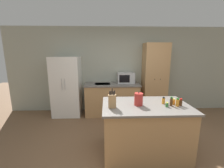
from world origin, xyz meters
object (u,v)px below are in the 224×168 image
pantry_cabinet (154,79)px  spice_bottle_green_herb (174,102)px  spice_bottle_pale_salt (163,101)px  microwave (126,78)px  kettle (139,99)px  spice_bottle_short_red (177,102)px  spice_bottle_orange_cap (181,102)px  knife_block (112,101)px  spice_bottle_tall_dark (167,105)px  refrigerator (67,86)px  spice_bottle_amber_oil (171,102)px

pantry_cabinet → spice_bottle_green_herb: (-0.26, -1.90, -0.07)m
spice_bottle_pale_salt → microwave: bearing=102.9°
spice_bottle_pale_salt → kettle: size_ratio=0.52×
kettle → microwave: bearing=89.2°
spice_bottle_short_red → spice_bottle_orange_cap: (0.07, 0.02, -0.01)m
knife_block → spice_bottle_pale_salt: 0.95m
knife_block → spice_bottle_tall_dark: knife_block is taller
spice_bottle_green_herb → kettle: (-0.63, -0.01, 0.06)m
spice_bottle_short_red → spice_bottle_green_herb: 0.10m
spice_bottle_short_red → spice_bottle_pale_salt: spice_bottle_short_red is taller
refrigerator → microwave: refrigerator is taller
microwave → spice_bottle_pale_salt: (0.44, -1.92, -0.10)m
pantry_cabinet → spice_bottle_short_red: size_ratio=14.44×
spice_bottle_green_herb → spice_bottle_pale_salt: spice_bottle_pale_salt is taller
refrigerator → spice_bottle_amber_oil: size_ratio=10.65×
spice_bottle_orange_cap → kettle: bearing=175.0°
spice_bottle_tall_dark → spice_bottle_short_red: size_ratio=0.57×
pantry_cabinet → spice_bottle_tall_dark: size_ratio=25.30×
refrigerator → spice_bottle_amber_oil: (2.29, -1.90, 0.15)m
spice_bottle_amber_oil → spice_bottle_pale_salt: (-0.09, 0.11, -0.02)m
pantry_cabinet → microwave: size_ratio=4.20×
spice_bottle_green_herb → spice_bottle_orange_cap: spice_bottle_orange_cap is taller
spice_bottle_tall_dark → spice_bottle_green_herb: bearing=34.6°
pantry_cabinet → knife_block: pantry_cabinet is taller
refrigerator → spice_bottle_short_red: refrigerator is taller
knife_block → spice_bottle_tall_dark: bearing=0.2°
kettle → spice_bottle_tall_dark: bearing=-12.4°
pantry_cabinet → kettle: bearing=-114.9°
knife_block → spice_bottle_amber_oil: knife_block is taller
spice_bottle_amber_oil → spice_bottle_green_herb: (0.07, 0.07, -0.03)m
kettle → spice_bottle_pale_salt: bearing=6.8°
spice_bottle_green_herb → spice_bottle_short_red: bearing=-74.0°
spice_bottle_pale_salt → spice_bottle_green_herb: bearing=-15.1°
refrigerator → spice_bottle_green_herb: bearing=-37.9°
spice_bottle_short_red → spice_bottle_green_herb: (-0.03, 0.09, -0.02)m
pantry_cabinet → refrigerator: bearing=-178.6°
pantry_cabinet → knife_block: (-1.36, -2.02, 0.00)m
refrigerator → spice_bottle_pale_salt: 2.83m
refrigerator → spice_bottle_tall_dark: refrigerator is taller
refrigerator → spice_bottle_green_herb: 2.99m
spice_bottle_short_red → kettle: size_ratio=0.61×
refrigerator → microwave: size_ratio=3.44×
pantry_cabinet → spice_bottle_green_herb: size_ratio=19.74×
pantry_cabinet → spice_bottle_short_red: 2.01m
pantry_cabinet → spice_bottle_tall_dark: bearing=-101.8°
microwave → spice_bottle_tall_dark: bearing=-78.0°
refrigerator → spice_bottle_pale_salt: (2.19, -1.79, 0.13)m
kettle → pantry_cabinet: bearing=65.1°
spice_bottle_tall_dark → kettle: kettle is taller
microwave → kettle: bearing=-90.8°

